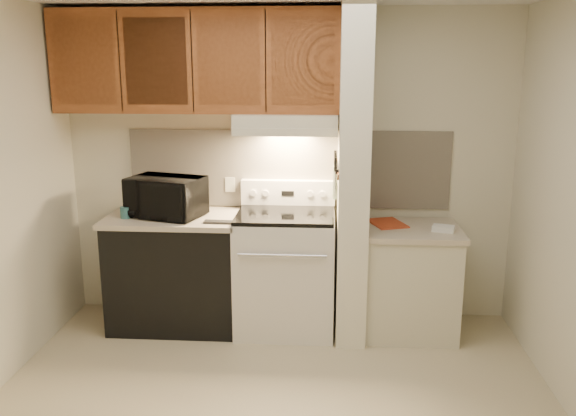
{
  "coord_description": "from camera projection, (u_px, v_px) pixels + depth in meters",
  "views": [
    {
      "loc": [
        0.33,
        -3.38,
        2.09
      ],
      "look_at": [
        0.05,
        0.75,
        1.09
      ],
      "focal_mm": 38.0,
      "sensor_mm": 36.0,
      "label": 1
    }
  ],
  "objects": [
    {
      "name": "range_knob_left_outer",
      "position": [
        253.0,
        193.0,
        4.92
      ],
      "size": [
        0.05,
        0.02,
        0.05
      ],
      "primitive_type": "cylinder",
      "rotation": [
        1.57,
        0.0,
        0.0
      ],
      "color": "silver",
      "rests_on": "range_backguard"
    },
    {
      "name": "dishwasher_front",
      "position": [
        176.0,
        273.0,
        4.88
      ],
      "size": [
        1.0,
        0.63,
        0.87
      ],
      "primitive_type": "cube",
      "color": "black",
      "rests_on": "floor"
    },
    {
      "name": "knife_blade_c",
      "position": [
        335.0,
        183.0,
        4.55
      ],
      "size": [
        0.01,
        0.04,
        0.2
      ],
      "primitive_type": "cube",
      "color": "silver",
      "rests_on": "knife_strip"
    },
    {
      "name": "backsplash",
      "position": [
        288.0,
        169.0,
        4.95
      ],
      "size": [
        2.6,
        0.02,
        0.63
      ],
      "primitive_type": "cube",
      "color": "beige",
      "rests_on": "wall_back"
    },
    {
      "name": "hood_lip",
      "position": [
        285.0,
        132.0,
        4.46
      ],
      "size": [
        0.78,
        0.04,
        0.06
      ],
      "primitive_type": "cube",
      "color": "beige",
      "rests_on": "range_hood"
    },
    {
      "name": "knife_handle_d",
      "position": [
        335.0,
        159.0,
        4.59
      ],
      "size": [
        0.02,
        0.02,
        0.1
      ],
      "primitive_type": "cylinder",
      "color": "black",
      "rests_on": "knife_strip"
    },
    {
      "name": "oven_handle",
      "position": [
        282.0,
        256.0,
        4.4
      ],
      "size": [
        0.65,
        0.02,
        0.02
      ],
      "primitive_type": "cylinder",
      "rotation": [
        0.0,
        1.57,
        0.0
      ],
      "color": "silver",
      "rests_on": "range_body"
    },
    {
      "name": "knife_handle_b",
      "position": [
        336.0,
        163.0,
        4.42
      ],
      "size": [
        0.02,
        0.02,
        0.1
      ],
      "primitive_type": "cylinder",
      "color": "black",
      "rests_on": "knife_strip"
    },
    {
      "name": "wall_back",
      "position": [
        289.0,
        167.0,
        4.96
      ],
      "size": [
        3.6,
        2.5,
        0.02
      ],
      "primitive_type": "cube",
      "rotation": [
        1.57,
        0.0,
        0.0
      ],
      "color": "beige",
      "rests_on": "floor"
    },
    {
      "name": "cab_gap_b",
      "position": [
        192.0,
        61.0,
        4.48
      ],
      "size": [
        0.01,
        0.01,
        0.73
      ],
      "primitive_type": "cube",
      "color": "black",
      "rests_on": "upper_cabinets"
    },
    {
      "name": "knife_blade_e",
      "position": [
        335.0,
        178.0,
        4.7
      ],
      "size": [
        0.01,
        0.04,
        0.18
      ],
      "primitive_type": "cube",
      "color": "silver",
      "rests_on": "knife_strip"
    },
    {
      "name": "knife_handle_a",
      "position": [
        336.0,
        164.0,
        4.35
      ],
      "size": [
        0.02,
        0.02,
        0.1
      ],
      "primitive_type": "cylinder",
      "color": "black",
      "rests_on": "knife_strip"
    },
    {
      "name": "oven_mitt",
      "position": [
        335.0,
        182.0,
        4.78
      ],
      "size": [
        0.03,
        0.1,
        0.25
      ],
      "primitive_type": "cube",
      "color": "gray",
      "rests_on": "partition_pillar"
    },
    {
      "name": "cab_door_c",
      "position": [
        229.0,
        61.0,
        4.46
      ],
      "size": [
        0.46,
        0.01,
        0.63
      ],
      "primitive_type": "cube",
      "color": "brown",
      "rests_on": "upper_cabinets"
    },
    {
      "name": "upper_cabinets",
      "position": [
        197.0,
        61.0,
        4.63
      ],
      "size": [
        2.18,
        0.33,
        0.77
      ],
      "primitive_type": "cube",
      "color": "brown",
      "rests_on": "wall_back"
    },
    {
      "name": "teal_jar",
      "position": [
        125.0,
        212.0,
        4.69
      ],
      "size": [
        0.08,
        0.08,
        0.09
      ],
      "primitive_type": "cylinder",
      "rotation": [
        0.0,
        0.0,
        0.03
      ],
      "color": "#336C71",
      "rests_on": "left_countertop"
    },
    {
      "name": "cooktop",
      "position": [
        286.0,
        215.0,
        4.7
      ],
      "size": [
        0.74,
        0.64,
        0.03
      ],
      "primitive_type": "cube",
      "color": "black",
      "rests_on": "range_body"
    },
    {
      "name": "knife_blade_a",
      "position": [
        335.0,
        185.0,
        4.39
      ],
      "size": [
        0.01,
        0.03,
        0.16
      ],
      "primitive_type": "cube",
      "color": "silver",
      "rests_on": "knife_strip"
    },
    {
      "name": "oven_window",
      "position": [
        282.0,
        282.0,
        4.49
      ],
      "size": [
        0.5,
        0.01,
        0.3
      ],
      "primitive_type": "cube",
      "color": "black",
      "rests_on": "range_body"
    },
    {
      "name": "spoon_rest",
      "position": [
        220.0,
        222.0,
        4.55
      ],
      "size": [
        0.24,
        0.09,
        0.02
      ],
      "primitive_type": "cube",
      "rotation": [
        0.0,
        0.0,
        -0.05
      ],
      "color": "black",
      "rests_on": "left_countertop"
    },
    {
      "name": "knife_handle_e",
      "position": [
        335.0,
        157.0,
        4.68
      ],
      "size": [
        0.02,
        0.02,
        0.1
      ],
      "primitive_type": "cylinder",
      "color": "black",
      "rests_on": "knife_strip"
    },
    {
      "name": "cab_door_d",
      "position": [
        303.0,
        61.0,
        4.42
      ],
      "size": [
        0.46,
        0.01,
        0.63
      ],
      "primitive_type": "cube",
      "color": "brown",
      "rests_on": "upper_cabinets"
    },
    {
      "name": "floor",
      "position": [
        272.0,
        405.0,
        3.8
      ],
      "size": [
        3.6,
        3.6,
        0.0
      ],
      "primitive_type": "plane",
      "color": "#C2B490",
      "rests_on": "ground"
    },
    {
      "name": "range_knob_left_inner",
      "position": [
        265.0,
        193.0,
        4.91
      ],
      "size": [
        0.05,
        0.02,
        0.05
      ],
      "primitive_type": "cylinder",
      "rotation": [
        1.57,
        0.0,
        0.0
      ],
      "color": "silver",
      "rests_on": "range_backguard"
    },
    {
      "name": "cab_door_b",
      "position": [
        156.0,
        61.0,
        4.5
      ],
      "size": [
        0.46,
        0.01,
        0.63
      ],
      "primitive_type": "cube",
      "color": "brown",
      "rests_on": "upper_cabinets"
    },
    {
      "name": "microwave",
      "position": [
        166.0,
        197.0,
        4.72
      ],
      "size": [
        0.64,
        0.52,
        0.31
      ],
      "primitive_type": "imported",
      "rotation": [
        0.0,
        0.0,
        -0.28
      ],
      "color": "black",
      "rests_on": "left_countertop"
    },
    {
      "name": "left_countertop",
      "position": [
        174.0,
        218.0,
        4.77
      ],
      "size": [
        1.04,
        0.67,
        0.04
      ],
      "primitive_type": "cube",
      "color": "#C2B49C",
      "rests_on": "dishwasher_front"
    },
    {
      "name": "pillar_trim",
      "position": [
        338.0,
        169.0,
        4.58
      ],
      "size": [
        0.01,
        0.7,
        0.04
      ],
      "primitive_type": "cube",
      "color": "brown",
      "rests_on": "partition_pillar"
    },
    {
      "name": "right_cab_base",
      "position": [
        409.0,
        283.0,
        4.75
      ],
      "size": [
        0.7,
        0.6,
        0.81
      ],
      "primitive_type": "cube",
      "color": "beige",
      "rests_on": "floor"
    },
    {
      "name": "range_hood",
      "position": [
        287.0,
        123.0,
        4.65
      ],
      "size": [
        0.78,
        0.44,
        0.15
      ],
      "primitive_type": "cube",
      "color": "beige",
      "rests_on": "upper_cabinets"
    },
    {
      "name": "outlet",
      "position": [
        230.0,
        185.0,
        5.0
      ],
      "size": [
        0.08,
        0.01,
        0.12
      ],
      "primitive_type": "cube",
      "color": "beige",
      "rests_on": "backsplash"
    },
    {
      "name": "cab_gap_a",
      "position": [
        120.0,
        61.0,
        4.52
      ],
      "size": [
        0.01,
        0.01,
        0.73
      ],
      "primitive_type": "cube",
      "color": "black",
      "rests_on": "upper_cabinets"
    },
    {
      "name": "right_countertop",
      "position": [
        412.0,
        230.0,
        4.65
      ],
      "size": [
        0.74,
        0.64,
        0.04
      ],
      "primitive_type": "cube",
      "color": "#C2B49C",
      "rests_on": "right_cab_base"
    },
    {
      "name": "knife_handle_c",
      "position": [
        335.0,
        161.0,
        4.5
      ],
      "size": [
        0.02,
        0.02,
        0.1
      ],
      "primitive_type": "cylinder",
      "color": "black",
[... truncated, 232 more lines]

